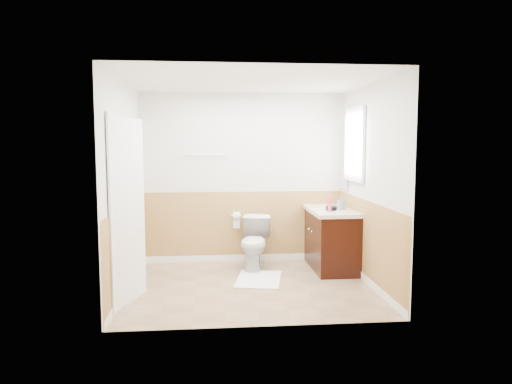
{
  "coord_description": "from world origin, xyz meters",
  "views": [
    {
      "loc": [
        -0.46,
        -5.72,
        1.77
      ],
      "look_at": [
        0.1,
        0.25,
        1.15
      ],
      "focal_mm": 33.36,
      "sensor_mm": 36.0,
      "label": 1
    }
  ],
  "objects": [
    {
      "name": "wall_left",
      "position": [
        -1.5,
        0.0,
        1.25
      ],
      "size": [
        0.0,
        3.0,
        3.0
      ],
      "primitive_type": "plane",
      "rotation": [
        1.57,
        0.0,
        1.57
      ],
      "color": "silver",
      "rests_on": "floor"
    },
    {
      "name": "wall_right",
      "position": [
        1.5,
        0.0,
        1.25
      ],
      "size": [
        0.0,
        3.0,
        3.0
      ],
      "primitive_type": "plane",
      "rotation": [
        1.57,
        0.0,
        -1.57
      ],
      "color": "silver",
      "rests_on": "floor"
    },
    {
      "name": "wall_back",
      "position": [
        0.0,
        1.3,
        1.25
      ],
      "size": [
        3.0,
        0.0,
        3.0
      ],
      "primitive_type": "plane",
      "rotation": [
        1.57,
        0.0,
        0.0
      ],
      "color": "silver",
      "rests_on": "floor"
    },
    {
      "name": "window_frame",
      "position": [
        1.47,
        0.59,
        1.75
      ],
      "size": [
        0.04,
        0.8,
        1.0
      ],
      "primitive_type": "cube",
      "color": "white",
      "rests_on": "wall_right"
    },
    {
      "name": "door_frame",
      "position": [
        -1.48,
        -0.45,
        1.03
      ],
      "size": [
        0.02,
        0.92,
        2.1
      ],
      "primitive_type": "cube",
      "color": "white",
      "rests_on": "wall_left"
    },
    {
      "name": "faucet",
      "position": [
        1.39,
        0.89,
        0.92
      ],
      "size": [
        0.02,
        0.02,
        0.14
      ],
      "primitive_type": "cylinder",
      "color": "silver",
      "rests_on": "countertop"
    },
    {
      "name": "wall_front",
      "position": [
        0.0,
        -1.3,
        1.25
      ],
      "size": [
        3.0,
        0.0,
        3.0
      ],
      "primitive_type": "plane",
      "rotation": [
        -1.57,
        0.0,
        0.0
      ],
      "color": "silver",
      "rests_on": "floor"
    },
    {
      "name": "floor",
      "position": [
        0.0,
        0.0,
        0.0
      ],
      "size": [
        3.0,
        3.0,
        0.0
      ],
      "primitive_type": "plane",
      "color": "#8C7051",
      "rests_on": "ground"
    },
    {
      "name": "hair_dryer_body",
      "position": [
        1.16,
        0.58,
        0.89
      ],
      "size": [
        0.14,
        0.07,
        0.07
      ],
      "primitive_type": "cylinder",
      "rotation": [
        0.0,
        1.57,
        0.0
      ],
      "color": "black",
      "rests_on": "countertop"
    },
    {
      "name": "tp_sheet",
      "position": [
        -0.1,
        1.23,
        0.59
      ],
      "size": [
        0.1,
        0.01,
        0.16
      ],
      "primitive_type": "cube",
      "color": "white",
      "rests_on": "tp_roll"
    },
    {
      "name": "wainscot_back",
      "position": [
        0.0,
        1.29,
        0.5
      ],
      "size": [
        3.0,
        0.0,
        3.0
      ],
      "primitive_type": "plane",
      "rotation": [
        1.57,
        0.0,
        0.0
      ],
      "color": "#B28B47",
      "rests_on": "floor"
    },
    {
      "name": "towel_bar",
      "position": [
        -0.55,
        1.25,
        1.6
      ],
      "size": [
        0.62,
        0.02,
        0.02
      ],
      "primitive_type": "cylinder",
      "rotation": [
        0.0,
        1.57,
        0.0
      ],
      "color": "silver",
      "rests_on": "wall_back"
    },
    {
      "name": "vanity_knob_right",
      "position": [
        0.91,
        0.84,
        0.55
      ],
      "size": [
        0.03,
        0.03,
        0.03
      ],
      "primitive_type": "sphere",
      "color": "silver",
      "rests_on": "vanity_cabinet"
    },
    {
      "name": "tp_roll",
      "position": [
        -0.1,
        1.23,
        0.7
      ],
      "size": [
        0.1,
        0.11,
        0.11
      ],
      "primitive_type": "cylinder",
      "rotation": [
        0.0,
        1.57,
        0.0
      ],
      "color": "white",
      "rests_on": "tp_holder_bar"
    },
    {
      "name": "tp_holder_bar",
      "position": [
        -0.1,
        1.23,
        0.7
      ],
      "size": [
        0.14,
        0.02,
        0.02
      ],
      "primitive_type": "cylinder",
      "rotation": [
        0.0,
        1.57,
        0.0
      ],
      "color": "silver",
      "rests_on": "wall_back"
    },
    {
      "name": "hair_dryer_handle",
      "position": [
        1.13,
        0.65,
        0.86
      ],
      "size": [
        0.03,
        0.03,
        0.07
      ],
      "primitive_type": "cylinder",
      "color": "black",
      "rests_on": "countertop"
    },
    {
      "name": "soap_dispenser",
      "position": [
        1.33,
        0.68,
        0.95
      ],
      "size": [
        0.11,
        0.11,
        0.19
      ],
      "primitive_type": "imported",
      "rotation": [
        0.0,
        0.0,
        0.39
      ],
      "color": "gray",
      "rests_on": "countertop"
    },
    {
      "name": "door_knob",
      "position": [
        -1.34,
        -0.12,
        0.95
      ],
      "size": [
        0.06,
        0.06,
        0.06
      ],
      "primitive_type": "sphere",
      "color": "silver",
      "rests_on": "door"
    },
    {
      "name": "lotion_bottle",
      "position": [
        1.11,
        0.47,
        0.96
      ],
      "size": [
        0.05,
        0.05,
        0.22
      ],
      "primitive_type": "cylinder",
      "color": "#D83859",
      "rests_on": "countertop"
    },
    {
      "name": "vanity_knob_left",
      "position": [
        0.91,
        0.64,
        0.55
      ],
      "size": [
        0.03,
        0.03,
        0.03
      ],
      "primitive_type": "sphere",
      "color": "#BBBBC2",
      "rests_on": "vanity_cabinet"
    },
    {
      "name": "wainscot_front",
      "position": [
        0.0,
        -1.29,
        0.5
      ],
      "size": [
        3.0,
        0.0,
        3.0
      ],
      "primitive_type": "plane",
      "rotation": [
        -1.57,
        0.0,
        0.0
      ],
      "color": "#B28B47",
      "rests_on": "floor"
    },
    {
      "name": "ceiling",
      "position": [
        0.0,
        0.0,
        2.5
      ],
      "size": [
        3.0,
        3.0,
        0.0
      ],
      "primitive_type": "plane",
      "rotation": [
        3.14,
        0.0,
        0.0
      ],
      "color": "white",
      "rests_on": "floor"
    },
    {
      "name": "wainscot_left",
      "position": [
        -1.49,
        0.0,
        0.5
      ],
      "size": [
        0.0,
        2.6,
        2.6
      ],
      "primitive_type": "plane",
      "rotation": [
        1.57,
        0.0,
        1.57
      ],
      "color": "#B28B47",
      "rests_on": "floor"
    },
    {
      "name": "vanity_cabinet",
      "position": [
        1.21,
        0.74,
        0.4
      ],
      "size": [
        0.55,
        1.1,
        0.8
      ],
      "primitive_type": "cube",
      "color": "black",
      "rests_on": "floor"
    },
    {
      "name": "toilet",
      "position": [
        0.14,
        0.83,
        0.37
      ],
      "size": [
        0.54,
        0.78,
        0.73
      ],
      "primitive_type": "imported",
      "rotation": [
        0.0,
        0.0,
        -0.19
      ],
      "color": "silver",
      "rests_on": "floor"
    },
    {
      "name": "sink_basin",
      "position": [
        1.21,
        0.89,
        0.86
      ],
      "size": [
        0.36,
        0.36,
        0.02
      ],
      "primitive_type": "cylinder",
      "color": "white",
      "rests_on": "countertop"
    },
    {
      "name": "countertop",
      "position": [
        1.2,
        0.74,
        0.83
      ],
      "size": [
        0.6,
        1.15,
        0.05
      ],
      "primitive_type": "cube",
      "color": "silver",
      "rests_on": "vanity_cabinet"
    },
    {
      "name": "bath_mat",
      "position": [
        0.14,
        0.25,
        0.01
      ],
      "size": [
        0.69,
        0.89,
        0.02
      ],
      "primitive_type": "cube",
      "rotation": [
        0.0,
        0.0,
        -0.19
      ],
      "color": "white",
      "rests_on": "floor"
    },
    {
      "name": "door",
      "position": [
        -1.4,
        -0.45,
        1.02
      ],
      "size": [
        0.29,
        0.78,
        2.04
      ],
      "primitive_type": "cube",
      "rotation": [
        0.0,
        0.0,
        -0.31
      ],
      "color": "white",
      "rests_on": "wall_left"
    },
    {
      "name": "wainscot_right",
      "position": [
        1.49,
        0.0,
        0.5
      ],
      "size": [
        0.0,
        2.6,
        2.6
      ],
      "primitive_type": "plane",
      "rotation": [
        1.57,
        0.0,
        -1.57
      ],
      "color": "#B28B47",
      "rests_on": "floor"
    },
    {
      "name": "window_glass",
      "position": [
        1.49,
        0.59,
        1.75
      ],
      "size": [
        0.01,
        0.7,
        0.9
      ],
      "primitive_type": "cube",
      "color": "white",
      "rests_on": "wall_right"
    },
    {
      "name": "mirror_panel",
      "position": [
        1.48,
        1.1,
        1.55
      ],
      "size": [
        0.02,
        0.35,
        0.9
      ],
      "primitive_type": "cube",
      "color": "silver",
      "rests_on": "wall_right"
    }
  ]
}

